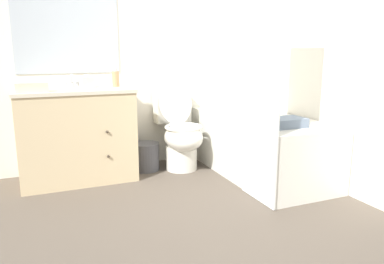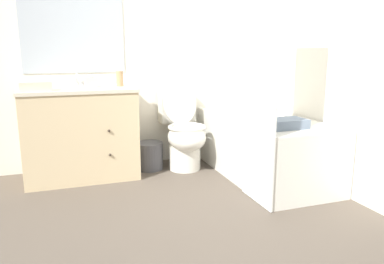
# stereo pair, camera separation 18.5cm
# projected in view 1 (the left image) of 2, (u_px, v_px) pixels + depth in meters

# --- Properties ---
(ground_plane) EXTENTS (14.00, 14.00, 0.00)m
(ground_plane) POSITION_uv_depth(u_px,v_px,m) (220.00, 229.00, 2.46)
(ground_plane) COLOR brown
(wall_back) EXTENTS (8.00, 0.06, 2.50)m
(wall_back) POSITION_uv_depth(u_px,v_px,m) (144.00, 41.00, 3.73)
(wall_back) COLOR white
(wall_back) RESTS_ON ground_plane
(wall_right) EXTENTS (0.05, 2.67, 2.50)m
(wall_right) POSITION_uv_depth(u_px,v_px,m) (303.00, 40.00, 3.43)
(wall_right) COLOR white
(wall_right) RESTS_ON ground_plane
(vanity_cabinet) EXTENTS (1.00, 0.59, 0.83)m
(vanity_cabinet) POSITION_uv_depth(u_px,v_px,m) (77.00, 134.00, 3.35)
(vanity_cabinet) COLOR beige
(vanity_cabinet) RESTS_ON ground_plane
(sink_faucet) EXTENTS (0.14, 0.12, 0.12)m
(sink_faucet) POSITION_uv_depth(u_px,v_px,m) (72.00, 83.00, 3.42)
(sink_faucet) COLOR silver
(sink_faucet) RESTS_ON vanity_cabinet
(toilet) EXTENTS (0.36, 0.64, 0.86)m
(toilet) POSITION_uv_depth(u_px,v_px,m) (180.00, 133.00, 3.68)
(toilet) COLOR silver
(toilet) RESTS_ON ground_plane
(bathtub) EXTENTS (0.71, 1.56, 0.55)m
(bathtub) POSITION_uv_depth(u_px,v_px,m) (259.00, 145.00, 3.54)
(bathtub) COLOR silver
(bathtub) RESTS_ON ground_plane
(shower_curtain) EXTENTS (0.01, 0.45, 1.92)m
(shower_curtain) POSITION_uv_depth(u_px,v_px,m) (262.00, 77.00, 2.74)
(shower_curtain) COLOR white
(shower_curtain) RESTS_ON ground_plane
(wastebasket) EXTENTS (0.27, 0.27, 0.27)m
(wastebasket) POSITION_uv_depth(u_px,v_px,m) (146.00, 156.00, 3.68)
(wastebasket) COLOR #4C4C51
(wastebasket) RESTS_ON ground_plane
(tissue_box) EXTENTS (0.11, 0.14, 0.12)m
(tissue_box) POSITION_uv_depth(u_px,v_px,m) (87.00, 82.00, 3.35)
(tissue_box) COLOR beige
(tissue_box) RESTS_ON vanity_cabinet
(soap_dispenser) EXTENTS (0.07, 0.07, 0.17)m
(soap_dispenser) POSITION_uv_depth(u_px,v_px,m) (116.00, 78.00, 3.44)
(soap_dispenser) COLOR tan
(soap_dispenser) RESTS_ON vanity_cabinet
(hand_towel_folded) EXTENTS (0.25, 0.17, 0.08)m
(hand_towel_folded) POSITION_uv_depth(u_px,v_px,m) (32.00, 87.00, 3.00)
(hand_towel_folded) COLOR beige
(hand_towel_folded) RESTS_ON vanity_cabinet
(bath_towel_folded) EXTENTS (0.33, 0.21, 0.07)m
(bath_towel_folded) POSITION_uv_depth(u_px,v_px,m) (284.00, 122.00, 2.99)
(bath_towel_folded) COLOR slate
(bath_towel_folded) RESTS_ON bathtub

